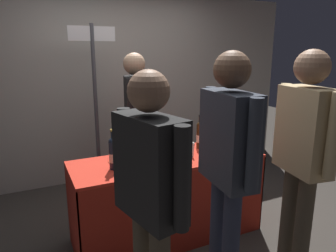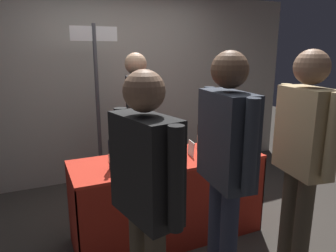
% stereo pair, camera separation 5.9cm
% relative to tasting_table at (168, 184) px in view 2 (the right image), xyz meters
% --- Properties ---
extents(ground_plane, '(12.00, 12.00, 0.00)m').
position_rel_tasting_table_xyz_m(ground_plane, '(0.00, 0.00, -0.53)').
color(ground_plane, '#38332D').
extents(back_partition, '(5.44, 0.12, 2.49)m').
position_rel_tasting_table_xyz_m(back_partition, '(0.00, 1.71, 0.72)').
color(back_partition, '#9E998E').
rests_on(back_partition, ground_plane).
extents(tasting_table, '(1.74, 0.62, 0.78)m').
position_rel_tasting_table_xyz_m(tasting_table, '(0.00, 0.00, 0.00)').
color(tasting_table, red).
rests_on(tasting_table, ground_plane).
extents(featured_wine_bottle, '(0.07, 0.07, 0.32)m').
position_rel_tasting_table_xyz_m(featured_wine_bottle, '(0.66, 0.17, 0.38)').
color(featured_wine_bottle, '#192333').
rests_on(featured_wine_bottle, tasting_table).
extents(display_bottle_0, '(0.07, 0.07, 0.31)m').
position_rel_tasting_table_xyz_m(display_bottle_0, '(0.16, 0.19, 0.38)').
color(display_bottle_0, '#192333').
rests_on(display_bottle_0, tasting_table).
extents(display_bottle_1, '(0.08, 0.08, 0.34)m').
position_rel_tasting_table_xyz_m(display_bottle_1, '(-0.20, 0.14, 0.40)').
color(display_bottle_1, '#192333').
rests_on(display_bottle_1, tasting_table).
extents(display_bottle_2, '(0.08, 0.08, 0.35)m').
position_rel_tasting_table_xyz_m(display_bottle_2, '(-0.10, 0.04, 0.40)').
color(display_bottle_2, black).
rests_on(display_bottle_2, tasting_table).
extents(display_bottle_3, '(0.07, 0.07, 0.31)m').
position_rel_tasting_table_xyz_m(display_bottle_3, '(0.59, 0.03, 0.38)').
color(display_bottle_3, '#192333').
rests_on(display_bottle_3, tasting_table).
extents(display_bottle_4, '(0.07, 0.07, 0.34)m').
position_rel_tasting_table_xyz_m(display_bottle_4, '(0.42, 0.14, 0.39)').
color(display_bottle_4, '#38230F').
rests_on(display_bottle_4, tasting_table).
extents(display_bottle_5, '(0.07, 0.07, 0.34)m').
position_rel_tasting_table_xyz_m(display_bottle_5, '(-0.52, -0.05, 0.39)').
color(display_bottle_5, '#192333').
rests_on(display_bottle_5, tasting_table).
extents(display_bottle_6, '(0.08, 0.08, 0.33)m').
position_rel_tasting_table_xyz_m(display_bottle_6, '(0.52, 0.21, 0.39)').
color(display_bottle_6, '#38230F').
rests_on(display_bottle_6, tasting_table).
extents(display_bottle_7, '(0.07, 0.07, 0.33)m').
position_rel_tasting_table_xyz_m(display_bottle_7, '(-0.20, -0.16, 0.40)').
color(display_bottle_7, black).
rests_on(display_bottle_7, tasting_table).
extents(wine_glass_near_vendor, '(0.07, 0.07, 0.14)m').
position_rel_tasting_table_xyz_m(wine_glass_near_vendor, '(-0.45, 0.19, 0.35)').
color(wine_glass_near_vendor, silver).
rests_on(wine_glass_near_vendor, tasting_table).
extents(flower_vase, '(0.11, 0.11, 0.35)m').
position_rel_tasting_table_xyz_m(flower_vase, '(0.06, -0.10, 0.36)').
color(flower_vase, slate).
rests_on(flower_vase, tasting_table).
extents(brochure_stand, '(0.04, 0.14, 0.13)m').
position_rel_tasting_table_xyz_m(brochure_stand, '(0.23, -0.02, 0.32)').
color(brochure_stand, silver).
rests_on(brochure_stand, tasting_table).
extents(vendor_presenter, '(0.29, 0.56, 1.71)m').
position_rel_tasting_table_xyz_m(vendor_presenter, '(-0.03, 0.77, 0.50)').
color(vendor_presenter, '#4C4233').
rests_on(vendor_presenter, ground_plane).
extents(taster_foreground_right, '(0.30, 0.62, 1.64)m').
position_rel_tasting_table_xyz_m(taster_foreground_right, '(-0.55, -0.93, 0.46)').
color(taster_foreground_right, '#4C4233').
rests_on(taster_foreground_right, ground_plane).
extents(taster_foreground_left, '(0.28, 0.59, 1.74)m').
position_rel_tasting_table_xyz_m(taster_foreground_left, '(0.65, -0.91, 0.53)').
color(taster_foreground_left, '#4C4233').
rests_on(taster_foreground_left, ground_plane).
extents(taster_foreground_centre, '(0.26, 0.63, 1.74)m').
position_rel_tasting_table_xyz_m(taster_foreground_centre, '(0.05, -0.82, 0.53)').
color(taster_foreground_centre, '#2D3347').
rests_on(taster_foreground_centre, ground_plane).
extents(booth_signpost, '(0.51, 0.04, 2.02)m').
position_rel_tasting_table_xyz_m(booth_signpost, '(-0.39, 1.11, 0.70)').
color(booth_signpost, '#47474C').
rests_on(booth_signpost, ground_plane).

